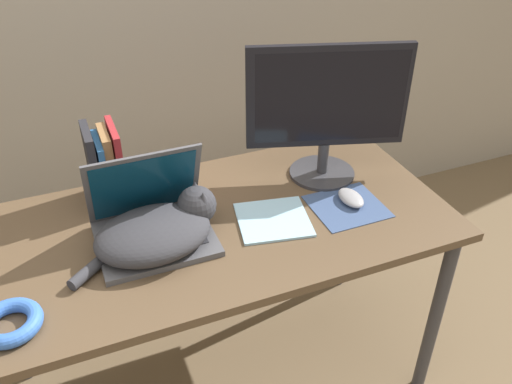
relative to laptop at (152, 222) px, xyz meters
The scene contains 10 objects.
desk 0.22m from the laptop, ahead, with size 1.43×0.70×0.74m.
laptop is the anchor object (origin of this frame).
cat 0.05m from the laptop, 78.71° to the right, with size 0.44×0.27×0.14m.
external_monitor 0.65m from the laptop, 10.61° to the left, with size 0.50×0.22×0.45m.
mousepad 0.60m from the laptop, ahead, with size 0.22×0.21×0.00m.
computer_mouse 0.62m from the laptop, ahead, with size 0.07×0.11×0.03m.
book_row 0.27m from the laptop, 108.46° to the left, with size 0.10×0.17×0.25m.
cable_coil 0.45m from the laptop, 151.39° to the right, with size 0.15×0.15×0.04m.
notepad 0.36m from the laptop, 10.15° to the right, with size 0.24×0.24×0.01m.
webcam 0.30m from the laptop, 69.19° to the left, with size 0.04×0.04×0.07m.
Camera 1 is at (-0.36, -0.89, 1.72)m, focal length 38.00 mm.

